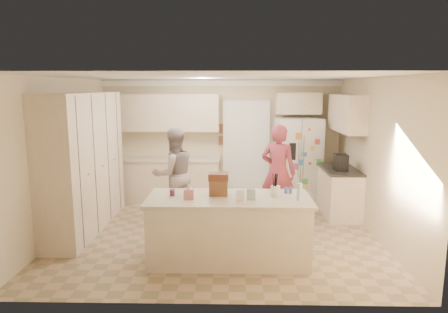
{
  "coord_description": "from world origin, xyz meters",
  "views": [
    {
      "loc": [
        0.25,
        -6.48,
        2.43
      ],
      "look_at": [
        0.1,
        0.35,
        1.25
      ],
      "focal_mm": 32.0,
      "sensor_mm": 36.0,
      "label": 1
    }
  ],
  "objects_px": {
    "island_base": "(229,230)",
    "teen_girl": "(278,172)",
    "tissue_box": "(189,194)",
    "utensil_crock": "(275,191)",
    "refrigerator": "(298,160)",
    "dollhouse_body": "(218,188)",
    "coffee_maker": "(341,162)",
    "teen_boy": "(174,174)"
  },
  "relations": [
    {
      "from": "teen_girl",
      "to": "utensil_crock",
      "type": "bearing_deg",
      "value": 104.14
    },
    {
      "from": "dollhouse_body",
      "to": "teen_boy",
      "type": "distance_m",
      "value": 1.92
    },
    {
      "from": "utensil_crock",
      "to": "dollhouse_body",
      "type": "xyz_separation_m",
      "value": [
        -0.8,
        0.05,
        0.04
      ]
    },
    {
      "from": "coffee_maker",
      "to": "utensil_crock",
      "type": "height_order",
      "value": "coffee_maker"
    },
    {
      "from": "utensil_crock",
      "to": "teen_boy",
      "type": "distance_m",
      "value": 2.43
    },
    {
      "from": "refrigerator",
      "to": "coffee_maker",
      "type": "height_order",
      "value": "refrigerator"
    },
    {
      "from": "utensil_crock",
      "to": "island_base",
      "type": "bearing_deg",
      "value": -175.6
    },
    {
      "from": "island_base",
      "to": "teen_girl",
      "type": "relative_size",
      "value": 1.23
    },
    {
      "from": "tissue_box",
      "to": "teen_girl",
      "type": "distance_m",
      "value": 2.42
    },
    {
      "from": "teen_boy",
      "to": "teen_girl",
      "type": "height_order",
      "value": "teen_girl"
    },
    {
      "from": "island_base",
      "to": "dollhouse_body",
      "type": "distance_m",
      "value": 0.62
    },
    {
      "from": "coffee_maker",
      "to": "dollhouse_body",
      "type": "height_order",
      "value": "coffee_maker"
    },
    {
      "from": "refrigerator",
      "to": "dollhouse_body",
      "type": "relative_size",
      "value": 6.92
    },
    {
      "from": "coffee_maker",
      "to": "utensil_crock",
      "type": "xyz_separation_m",
      "value": [
        -1.4,
        -1.85,
        -0.07
      ]
    },
    {
      "from": "dollhouse_body",
      "to": "teen_girl",
      "type": "bearing_deg",
      "value": 59.09
    },
    {
      "from": "island_base",
      "to": "utensil_crock",
      "type": "bearing_deg",
      "value": 4.4
    },
    {
      "from": "coffee_maker",
      "to": "utensil_crock",
      "type": "bearing_deg",
      "value": -127.12
    },
    {
      "from": "refrigerator",
      "to": "teen_girl",
      "type": "distance_m",
      "value": 1.31
    },
    {
      "from": "refrigerator",
      "to": "teen_girl",
      "type": "height_order",
      "value": "refrigerator"
    },
    {
      "from": "utensil_crock",
      "to": "tissue_box",
      "type": "height_order",
      "value": "utensil_crock"
    },
    {
      "from": "refrigerator",
      "to": "teen_boy",
      "type": "distance_m",
      "value": 2.77
    },
    {
      "from": "utensil_crock",
      "to": "teen_girl",
      "type": "bearing_deg",
      "value": 82.27
    },
    {
      "from": "refrigerator",
      "to": "teen_girl",
      "type": "relative_size",
      "value": 1.01
    },
    {
      "from": "dollhouse_body",
      "to": "refrigerator",
      "type": "bearing_deg",
      "value": 61.38
    },
    {
      "from": "refrigerator",
      "to": "utensil_crock",
      "type": "relative_size",
      "value": 12.0
    },
    {
      "from": "island_base",
      "to": "teen_boy",
      "type": "relative_size",
      "value": 1.29
    },
    {
      "from": "tissue_box",
      "to": "dollhouse_body",
      "type": "xyz_separation_m",
      "value": [
        0.4,
        0.2,
        0.04
      ]
    },
    {
      "from": "island_base",
      "to": "teen_boy",
      "type": "distance_m",
      "value": 2.11
    },
    {
      "from": "coffee_maker",
      "to": "dollhouse_body",
      "type": "relative_size",
      "value": 1.15
    },
    {
      "from": "refrigerator",
      "to": "island_base",
      "type": "distance_m",
      "value": 3.39
    },
    {
      "from": "dollhouse_body",
      "to": "coffee_maker",
      "type": "bearing_deg",
      "value": 39.29
    },
    {
      "from": "utensil_crock",
      "to": "teen_girl",
      "type": "distance_m",
      "value": 1.81
    },
    {
      "from": "refrigerator",
      "to": "utensil_crock",
      "type": "xyz_separation_m",
      "value": [
        -0.8,
        -2.98,
        0.1
      ]
    },
    {
      "from": "utensil_crock",
      "to": "teen_girl",
      "type": "height_order",
      "value": "teen_girl"
    },
    {
      "from": "refrigerator",
      "to": "dollhouse_body",
      "type": "bearing_deg",
      "value": -125.0
    },
    {
      "from": "utensil_crock",
      "to": "refrigerator",
      "type": "bearing_deg",
      "value": 75.01
    },
    {
      "from": "coffee_maker",
      "to": "teen_boy",
      "type": "bearing_deg",
      "value": -178.12
    },
    {
      "from": "dollhouse_body",
      "to": "teen_girl",
      "type": "relative_size",
      "value": 0.15
    },
    {
      "from": "tissue_box",
      "to": "utensil_crock",
      "type": "bearing_deg",
      "value": 7.13
    },
    {
      "from": "dollhouse_body",
      "to": "teen_girl",
      "type": "height_order",
      "value": "teen_girl"
    },
    {
      "from": "island_base",
      "to": "dollhouse_body",
      "type": "relative_size",
      "value": 8.46
    },
    {
      "from": "coffee_maker",
      "to": "teen_boy",
      "type": "height_order",
      "value": "teen_boy"
    }
  ]
}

